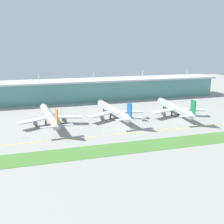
{
  "coord_description": "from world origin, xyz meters",
  "views": [
    {
      "loc": [
        -58.81,
        -164.16,
        57.88
      ],
      "look_at": [
        -3.19,
        26.74,
        7.0
      ],
      "focal_mm": 41.92,
      "sensor_mm": 36.0,
      "label": 1
    }
  ],
  "objects_px": {
    "airliner_middle": "(113,111)",
    "baggage_cart": "(144,119)",
    "safety_cone_nose_front": "(78,133)",
    "safety_cone_left_wingtip": "(24,138)",
    "safety_cone_right_wingtip": "(28,138)",
    "airliner_near": "(50,116)",
    "airliner_far": "(175,108)"
  },
  "relations": [
    {
      "from": "airliner_far",
      "to": "safety_cone_left_wingtip",
      "type": "distance_m",
      "value": 123.76
    },
    {
      "from": "airliner_near",
      "to": "airliner_far",
      "type": "bearing_deg",
      "value": -1.9
    },
    {
      "from": "baggage_cart",
      "to": "safety_cone_nose_front",
      "type": "relative_size",
      "value": 5.73
    },
    {
      "from": "safety_cone_left_wingtip",
      "to": "airliner_far",
      "type": "bearing_deg",
      "value": 11.3
    },
    {
      "from": "airliner_near",
      "to": "airliner_far",
      "type": "xyz_separation_m",
      "value": [
        103.28,
        -3.43,
        -0.0
      ]
    },
    {
      "from": "safety_cone_right_wingtip",
      "to": "airliner_far",
      "type": "bearing_deg",
      "value": 11.79
    },
    {
      "from": "airliner_far",
      "to": "safety_cone_nose_front",
      "type": "bearing_deg",
      "value": -164.04
    },
    {
      "from": "airliner_near",
      "to": "safety_cone_left_wingtip",
      "type": "xyz_separation_m",
      "value": [
        -17.93,
        -27.65,
        -6.11
      ]
    },
    {
      "from": "baggage_cart",
      "to": "safety_cone_nose_front",
      "type": "height_order",
      "value": "baggage_cart"
    },
    {
      "from": "baggage_cart",
      "to": "safety_cone_right_wingtip",
      "type": "distance_m",
      "value": 88.65
    },
    {
      "from": "airliner_near",
      "to": "safety_cone_right_wingtip",
      "type": "relative_size",
      "value": 100.84
    },
    {
      "from": "airliner_near",
      "to": "baggage_cart",
      "type": "distance_m",
      "value": 73.14
    },
    {
      "from": "safety_cone_nose_front",
      "to": "safety_cone_right_wingtip",
      "type": "distance_m",
      "value": 31.96
    },
    {
      "from": "safety_cone_left_wingtip",
      "to": "airliner_middle",
      "type": "bearing_deg",
      "value": 23.43
    },
    {
      "from": "baggage_cart",
      "to": "safety_cone_nose_front",
      "type": "xyz_separation_m",
      "value": [
        -55.2,
        -16.22,
        -0.91
      ]
    },
    {
      "from": "safety_cone_right_wingtip",
      "to": "safety_cone_nose_front",
      "type": "bearing_deg",
      "value": -0.02
    },
    {
      "from": "safety_cone_nose_front",
      "to": "baggage_cart",
      "type": "bearing_deg",
      "value": 16.38
    },
    {
      "from": "baggage_cart",
      "to": "safety_cone_left_wingtip",
      "type": "xyz_separation_m",
      "value": [
        -89.9,
        -15.7,
        -0.91
      ]
    },
    {
      "from": "safety_cone_left_wingtip",
      "to": "safety_cone_nose_front",
      "type": "bearing_deg",
      "value": -0.86
    },
    {
      "from": "airliner_middle",
      "to": "baggage_cart",
      "type": "height_order",
      "value": "airliner_middle"
    },
    {
      "from": "safety_cone_right_wingtip",
      "to": "safety_cone_left_wingtip",
      "type": "bearing_deg",
      "value": 169.39
    },
    {
      "from": "baggage_cart",
      "to": "safety_cone_nose_front",
      "type": "bearing_deg",
      "value": -163.62
    },
    {
      "from": "safety_cone_left_wingtip",
      "to": "safety_cone_nose_front",
      "type": "xyz_separation_m",
      "value": [
        34.71,
        -0.52,
        0.0
      ]
    },
    {
      "from": "airliner_middle",
      "to": "safety_cone_right_wingtip",
      "type": "distance_m",
      "value": 72.81
    },
    {
      "from": "airliner_middle",
      "to": "safety_cone_right_wingtip",
      "type": "height_order",
      "value": "airliner_middle"
    },
    {
      "from": "safety_cone_nose_front",
      "to": "safety_cone_right_wingtip",
      "type": "height_order",
      "value": "same"
    },
    {
      "from": "airliner_near",
      "to": "safety_cone_nose_front",
      "type": "height_order",
      "value": "airliner_near"
    },
    {
      "from": "airliner_near",
      "to": "airliner_far",
      "type": "relative_size",
      "value": 1.05
    },
    {
      "from": "baggage_cart",
      "to": "safety_cone_left_wingtip",
      "type": "relative_size",
      "value": 5.73
    },
    {
      "from": "safety_cone_left_wingtip",
      "to": "baggage_cart",
      "type": "bearing_deg",
      "value": 9.9
    },
    {
      "from": "airliner_middle",
      "to": "safety_cone_left_wingtip",
      "type": "xyz_separation_m",
      "value": [
        -68.68,
        -29.77,
        -6.1
      ]
    },
    {
      "from": "safety_cone_right_wingtip",
      "to": "airliner_near",
      "type": "bearing_deg",
      "value": 61.67
    }
  ]
}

